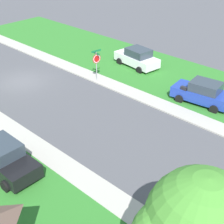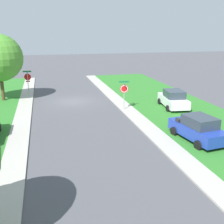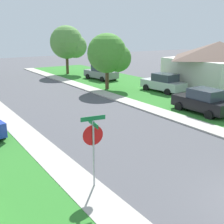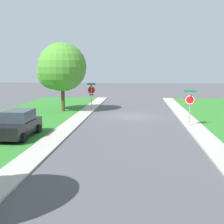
{
  "view_description": "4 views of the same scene",
  "coord_description": "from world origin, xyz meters",
  "px_view_note": "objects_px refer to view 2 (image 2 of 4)",
  "views": [
    {
      "loc": [
        13.56,
        23.16,
        12.09
      ],
      "look_at": [
        0.25,
        10.63,
        1.4
      ],
      "focal_mm": 54.16,
      "sensor_mm": 36.0,
      "label": 1
    },
    {
      "loc": [
        2.8,
        28.46,
        7.16
      ],
      "look_at": [
        -1.95,
        9.48,
        1.4
      ],
      "focal_mm": 44.6,
      "sensor_mm": 36.0,
      "label": 2
    },
    {
      "loc": [
        -9.15,
        -3.96,
        5.66
      ],
      "look_at": [
        -0.78,
        8.75,
        1.4
      ],
      "focal_mm": 47.17,
      "sensor_mm": 36.0,
      "label": 3
    },
    {
      "loc": [
        -0.44,
        26.84,
        4.41
      ],
      "look_at": [
        1.3,
        6.87,
        1.4
      ],
      "focal_mm": 47.43,
      "sensor_mm": 36.0,
      "label": 4
    }
  ],
  "objects_px": {
    "mailbox": "(178,123)",
    "stop_sign_far_corner": "(124,90)",
    "car_blue_behind_trees": "(198,129)",
    "stop_sign_near_corner": "(28,79)",
    "car_white_kerbside_mid": "(173,99)"
  },
  "relations": [
    {
      "from": "car_blue_behind_trees",
      "to": "mailbox",
      "type": "bearing_deg",
      "value": -50.51
    },
    {
      "from": "stop_sign_near_corner",
      "to": "car_white_kerbside_mid",
      "type": "xyz_separation_m",
      "value": [
        -13.59,
        9.37,
        -1.0
      ]
    },
    {
      "from": "car_white_kerbside_mid",
      "to": "stop_sign_near_corner",
      "type": "bearing_deg",
      "value": -34.58
    },
    {
      "from": "stop_sign_near_corner",
      "to": "mailbox",
      "type": "distance_m",
      "value": 19.42
    },
    {
      "from": "stop_sign_near_corner",
      "to": "mailbox",
      "type": "bearing_deg",
      "value": 123.07
    },
    {
      "from": "stop_sign_near_corner",
      "to": "stop_sign_far_corner",
      "type": "bearing_deg",
      "value": 134.34
    },
    {
      "from": "stop_sign_near_corner",
      "to": "car_white_kerbside_mid",
      "type": "height_order",
      "value": "stop_sign_near_corner"
    },
    {
      "from": "mailbox",
      "to": "stop_sign_far_corner",
      "type": "bearing_deg",
      "value": -76.2
    },
    {
      "from": "car_white_kerbside_mid",
      "to": "stop_sign_far_corner",
      "type": "bearing_deg",
      "value": -4.27
    },
    {
      "from": "car_blue_behind_trees",
      "to": "mailbox",
      "type": "distance_m",
      "value": 1.41
    },
    {
      "from": "car_white_kerbside_mid",
      "to": "mailbox",
      "type": "xyz_separation_m",
      "value": [
        3.01,
        6.89,
        0.14
      ]
    },
    {
      "from": "stop_sign_far_corner",
      "to": "mailbox",
      "type": "xyz_separation_m",
      "value": [
        -1.78,
        7.25,
        -0.88
      ]
    },
    {
      "from": "stop_sign_far_corner",
      "to": "car_blue_behind_trees",
      "type": "xyz_separation_m",
      "value": [
        -2.67,
        8.33,
        -1.01
      ]
    },
    {
      "from": "stop_sign_near_corner",
      "to": "mailbox",
      "type": "xyz_separation_m",
      "value": [
        -10.59,
        16.26,
        -0.87
      ]
    },
    {
      "from": "stop_sign_near_corner",
      "to": "car_blue_behind_trees",
      "type": "distance_m",
      "value": 20.82
    }
  ]
}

